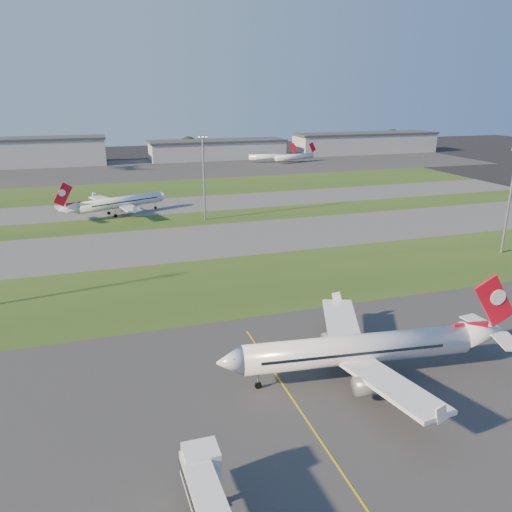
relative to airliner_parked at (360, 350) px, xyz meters
name	(u,v)px	position (x,y,z in m)	size (l,w,h in m)	color
ground	(283,457)	(-15.68, -11.83, -4.35)	(700.00, 700.00, 0.00)	black
apron_near	(283,457)	(-15.68, -11.83, -4.34)	(300.00, 70.00, 0.01)	#333335
grass_strip_a	(192,288)	(-15.68, 40.17, -4.34)	(300.00, 34.00, 0.01)	#254517
taxiway_a	(168,244)	(-15.68, 73.17, -4.34)	(300.00, 32.00, 0.01)	#515154
grass_strip_b	(156,222)	(-15.68, 98.17, -4.34)	(300.00, 18.00, 0.01)	#254517
taxiway_b	(148,207)	(-15.68, 120.17, -4.34)	(300.00, 26.00, 0.01)	#515154
grass_strip_c	(139,190)	(-15.68, 153.17, -4.34)	(300.00, 40.00, 0.01)	#254517
apron_far	(128,170)	(-15.68, 213.17, -4.34)	(400.00, 80.00, 0.01)	#333335
yellow_line	(325,447)	(-10.68, -11.83, -4.35)	(0.25, 60.00, 0.02)	gold
airliner_parked	(360,350)	(0.00, 0.00, 0.00)	(39.62, 33.45, 12.38)	white
airliner_taxiing	(120,203)	(-25.48, 111.39, -0.42)	(33.80, 28.73, 11.20)	white
mini_jet_near	(295,157)	(77.08, 212.96, -1.07)	(27.97, 10.21, 9.48)	white
mini_jet_far	(272,157)	(64.66, 217.38, -1.07)	(28.60, 6.19, 9.48)	white
light_mast_centre	(204,172)	(-0.68, 96.17, 10.47)	(3.20, 0.70, 25.80)	gray
light_mast_east	(511,194)	(62.32, 40.17, 10.47)	(3.20, 0.70, 25.80)	gray
hangar_west	(38,152)	(-60.68, 243.17, 3.29)	(71.40, 23.00, 15.20)	#A1A3A9
hangar_east	(218,149)	(39.32, 243.17, 1.29)	(81.60, 23.00, 11.20)	#A1A3A9
hangar_far_east	(365,143)	(139.32, 243.17, 2.29)	(96.90, 23.00, 13.20)	#A1A3A9
tree_mid_west	(87,151)	(-35.68, 254.17, 1.49)	(9.90, 9.90, 10.80)	black
tree_mid_east	(189,146)	(24.32, 257.17, 2.46)	(11.55, 11.55, 12.60)	black
tree_east	(302,144)	(99.32, 255.17, 1.81)	(10.45, 10.45, 11.40)	black
tree_far_east	(392,138)	(169.32, 259.17, 3.12)	(12.65, 12.65, 13.80)	black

